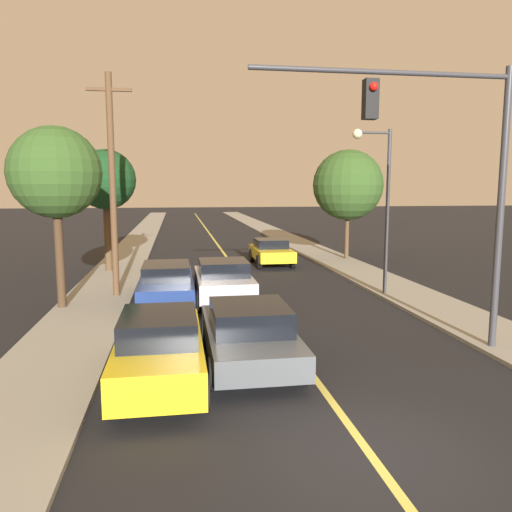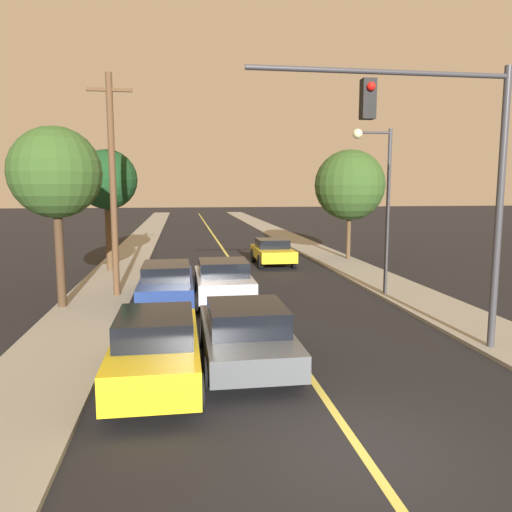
{
  "view_description": "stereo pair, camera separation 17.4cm",
  "coord_description": "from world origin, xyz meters",
  "px_view_note": "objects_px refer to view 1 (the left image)",
  "views": [
    {
      "loc": [
        -2.91,
        -6.97,
        4.14
      ],
      "look_at": [
        0.0,
        11.34,
        1.6
      ],
      "focal_mm": 35.0,
      "sensor_mm": 36.0,
      "label": 1
    },
    {
      "loc": [
        -2.74,
        -6.99,
        4.14
      ],
      "look_at": [
        0.0,
        11.34,
        1.6
      ],
      "focal_mm": 35.0,
      "sensor_mm": 36.0,
      "label": 2
    }
  ],
  "objects_px": {
    "traffic_signal_mast": "(448,157)",
    "tree_left_near": "(106,180)",
    "streetlamp_right": "(379,188)",
    "car_outer_lane_front": "(160,348)",
    "car_far_oncoming": "(271,251)",
    "tree_left_far": "(55,173)",
    "car_near_lane_front": "(249,333)",
    "car_near_lane_second": "(223,280)",
    "car_outer_lane_second": "(167,282)",
    "tree_right_near": "(348,185)",
    "utility_pole_left": "(112,182)"
  },
  "relations": [
    {
      "from": "car_outer_lane_second",
      "to": "streetlamp_right",
      "type": "relative_size",
      "value": 0.84
    },
    {
      "from": "utility_pole_left",
      "to": "car_outer_lane_front",
      "type": "bearing_deg",
      "value": -77.77
    },
    {
      "from": "tree_left_near",
      "to": "tree_right_near",
      "type": "height_order",
      "value": "tree_right_near"
    },
    {
      "from": "car_outer_lane_second",
      "to": "streetlamp_right",
      "type": "distance_m",
      "value": 8.62
    },
    {
      "from": "car_outer_lane_front",
      "to": "tree_right_near",
      "type": "bearing_deg",
      "value": 59.37
    },
    {
      "from": "traffic_signal_mast",
      "to": "tree_left_near",
      "type": "distance_m",
      "value": 16.84
    },
    {
      "from": "car_far_oncoming",
      "to": "traffic_signal_mast",
      "type": "bearing_deg",
      "value": 95.61
    },
    {
      "from": "car_near_lane_front",
      "to": "car_outer_lane_second",
      "type": "relative_size",
      "value": 0.89
    },
    {
      "from": "car_outer_lane_front",
      "to": "tree_right_near",
      "type": "height_order",
      "value": "tree_right_near"
    },
    {
      "from": "tree_right_near",
      "to": "car_outer_lane_front",
      "type": "bearing_deg",
      "value": -120.63
    },
    {
      "from": "car_near_lane_second",
      "to": "car_outer_lane_front",
      "type": "height_order",
      "value": "car_outer_lane_front"
    },
    {
      "from": "streetlamp_right",
      "to": "tree_left_near",
      "type": "relative_size",
      "value": 1.06
    },
    {
      "from": "car_near_lane_second",
      "to": "car_outer_lane_second",
      "type": "distance_m",
      "value": 2.07
    },
    {
      "from": "car_outer_lane_second",
      "to": "tree_right_near",
      "type": "relative_size",
      "value": 0.84
    },
    {
      "from": "car_outer_lane_second",
      "to": "car_far_oncoming",
      "type": "relative_size",
      "value": 1.26
    },
    {
      "from": "traffic_signal_mast",
      "to": "car_outer_lane_second",
      "type": "bearing_deg",
      "value": 135.07
    },
    {
      "from": "car_outer_lane_second",
      "to": "car_far_oncoming",
      "type": "xyz_separation_m",
      "value": [
        5.4,
        8.05,
        0.01
      ]
    },
    {
      "from": "car_far_oncoming",
      "to": "tree_left_far",
      "type": "bearing_deg",
      "value": 44.35
    },
    {
      "from": "traffic_signal_mast",
      "to": "utility_pole_left",
      "type": "bearing_deg",
      "value": 138.42
    },
    {
      "from": "car_outer_lane_front",
      "to": "traffic_signal_mast",
      "type": "xyz_separation_m",
      "value": [
        6.86,
        0.96,
        4.05
      ]
    },
    {
      "from": "car_near_lane_second",
      "to": "car_far_oncoming",
      "type": "height_order",
      "value": "car_near_lane_second"
    },
    {
      "from": "traffic_signal_mast",
      "to": "tree_left_far",
      "type": "bearing_deg",
      "value": 149.19
    },
    {
      "from": "car_outer_lane_front",
      "to": "tree_left_far",
      "type": "distance_m",
      "value": 8.83
    },
    {
      "from": "utility_pole_left",
      "to": "car_near_lane_second",
      "type": "bearing_deg",
      "value": -18.85
    },
    {
      "from": "car_near_lane_second",
      "to": "tree_left_far",
      "type": "xyz_separation_m",
      "value": [
        -5.54,
        -0.24,
        3.8
      ]
    },
    {
      "from": "car_near_lane_front",
      "to": "car_outer_lane_second",
      "type": "bearing_deg",
      "value": 106.41
    },
    {
      "from": "car_near_lane_second",
      "to": "tree_left_far",
      "type": "height_order",
      "value": "tree_left_far"
    },
    {
      "from": "utility_pole_left",
      "to": "tree_right_near",
      "type": "xyz_separation_m",
      "value": [
        11.87,
        8.13,
        -0.05
      ]
    },
    {
      "from": "car_outer_lane_front",
      "to": "car_near_lane_second",
      "type": "bearing_deg",
      "value": 74.64
    },
    {
      "from": "car_near_lane_second",
      "to": "car_outer_lane_front",
      "type": "distance_m",
      "value": 7.67
    },
    {
      "from": "car_near_lane_second",
      "to": "car_far_oncoming",
      "type": "bearing_deg",
      "value": 68.31
    },
    {
      "from": "streetlamp_right",
      "to": "utility_pole_left",
      "type": "height_order",
      "value": "utility_pole_left"
    },
    {
      "from": "streetlamp_right",
      "to": "tree_right_near",
      "type": "xyz_separation_m",
      "value": [
        2.06,
        9.28,
        0.15
      ]
    },
    {
      "from": "streetlamp_right",
      "to": "car_outer_lane_front",
      "type": "bearing_deg",
      "value": -136.25
    },
    {
      "from": "car_far_oncoming",
      "to": "streetlamp_right",
      "type": "distance_m",
      "value": 9.3
    },
    {
      "from": "car_outer_lane_front",
      "to": "car_outer_lane_second",
      "type": "height_order",
      "value": "car_outer_lane_front"
    },
    {
      "from": "car_far_oncoming",
      "to": "tree_left_far",
      "type": "relative_size",
      "value": 0.68
    },
    {
      "from": "car_near_lane_front",
      "to": "car_near_lane_second",
      "type": "distance_m",
      "value": 6.48
    },
    {
      "from": "utility_pole_left",
      "to": "tree_left_near",
      "type": "height_order",
      "value": "utility_pole_left"
    },
    {
      "from": "car_far_oncoming",
      "to": "streetlamp_right",
      "type": "relative_size",
      "value": 0.66
    },
    {
      "from": "car_outer_lane_second",
      "to": "utility_pole_left",
      "type": "height_order",
      "value": "utility_pole_left"
    },
    {
      "from": "streetlamp_right",
      "to": "tree_right_near",
      "type": "bearing_deg",
      "value": 77.48
    },
    {
      "from": "car_outer_lane_second",
      "to": "utility_pole_left",
      "type": "bearing_deg",
      "value": 154.02
    },
    {
      "from": "car_near_lane_front",
      "to": "tree_left_near",
      "type": "bearing_deg",
      "value": 109.8
    },
    {
      "from": "car_near_lane_second",
      "to": "tree_right_near",
      "type": "height_order",
      "value": "tree_right_near"
    },
    {
      "from": "streetlamp_right",
      "to": "tree_left_near",
      "type": "xyz_separation_m",
      "value": [
        -10.84,
        7.08,
        0.35
      ]
    },
    {
      "from": "car_near_lane_front",
      "to": "tree_left_near",
      "type": "relative_size",
      "value": 0.79
    },
    {
      "from": "car_near_lane_front",
      "to": "streetlamp_right",
      "type": "height_order",
      "value": "streetlamp_right"
    },
    {
      "from": "tree_left_far",
      "to": "tree_right_near",
      "type": "bearing_deg",
      "value": 35.73
    },
    {
      "from": "car_outer_lane_front",
      "to": "tree_left_near",
      "type": "distance_m",
      "value": 15.39
    }
  ]
}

